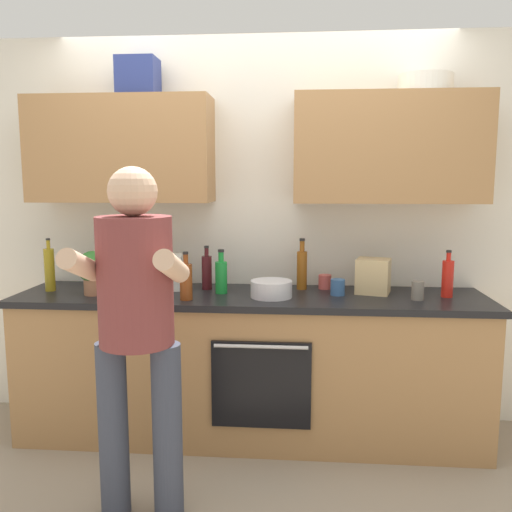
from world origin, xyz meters
name	(u,v)px	position (x,y,z in m)	size (l,w,h in m)	color
ground_plane	(250,434)	(0.00, 0.00, 0.00)	(12.00, 12.00, 0.00)	gray
back_wall_unit	(254,194)	(0.00, 0.27, 1.50)	(4.00, 0.38, 2.50)	silver
counter	(250,365)	(0.00, 0.00, 0.45)	(2.84, 0.67, 0.90)	#A37547
person_standing	(136,316)	(-0.44, -0.85, 0.97)	(0.49, 0.45, 1.65)	#383D4C
bottle_soda	(221,276)	(-0.18, 0.02, 1.01)	(0.07, 0.07, 0.27)	#198C33
bottle_vinegar	(186,281)	(-0.35, -0.18, 1.01)	(0.07, 0.07, 0.28)	brown
bottle_syrup	(302,268)	(0.31, 0.18, 1.03)	(0.06, 0.06, 0.32)	#8C4C14
bottle_oil	(50,269)	(-1.25, 0.00, 1.04)	(0.06, 0.06, 0.33)	olive
bottle_hotsauce	(448,278)	(1.17, 0.03, 1.01)	(0.07, 0.07, 0.28)	red
bottle_wine	(207,272)	(-0.29, 0.13, 1.01)	(0.06, 0.06, 0.28)	#471419
bottle_juice	(141,275)	(-0.64, -0.13, 1.03)	(0.08, 0.08, 0.30)	orange
cup_tea	(338,287)	(0.53, 0.02, 0.95)	(0.09, 0.09, 0.10)	#33598C
cup_stoneware	(418,291)	(0.98, -0.07, 0.95)	(0.07, 0.07, 0.11)	slate
cup_ceramic	(325,282)	(0.46, 0.21, 0.95)	(0.08, 0.08, 0.09)	#BF4C47
mixing_bowl	(271,289)	(0.13, -0.07, 0.95)	(0.25, 0.25, 0.10)	silver
knife_block	(117,268)	(-0.87, 0.14, 1.03)	(0.10, 0.14, 0.32)	brown
potted_herb	(93,270)	(-0.94, -0.09, 1.05)	(0.19, 0.19, 0.27)	#9E6647
grocery_bag_produce	(165,272)	(-0.55, 0.11, 1.01)	(0.22, 0.17, 0.22)	silver
grocery_bag_bread	(373,276)	(0.75, 0.10, 1.01)	(0.19, 0.18, 0.21)	tan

